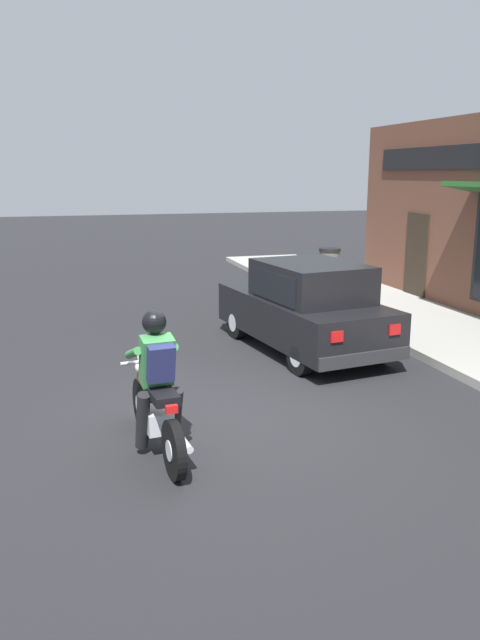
% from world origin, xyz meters
% --- Properties ---
extents(ground_plane, '(80.00, 80.00, 0.00)m').
position_xyz_m(ground_plane, '(0.00, 0.00, 0.00)').
color(ground_plane, black).
extents(sidewalk_curb, '(2.60, 22.00, 0.14)m').
position_xyz_m(sidewalk_curb, '(4.99, 3.00, 0.07)').
color(sidewalk_curb, '#9E9B93').
rests_on(sidewalk_curb, ground).
extents(motorcycle_with_rider, '(0.61, 2.02, 1.62)m').
position_xyz_m(motorcycle_with_rider, '(-1.01, -0.68, 0.68)').
color(motorcycle_with_rider, black).
rests_on(motorcycle_with_rider, ground).
extents(car_hatchback, '(2.14, 3.97, 1.57)m').
position_xyz_m(car_hatchback, '(2.07, 2.64, 0.77)').
color(car_hatchback, black).
rests_on(car_hatchback, ground).
extents(trash_bin, '(0.56, 0.56, 0.98)m').
position_xyz_m(trash_bin, '(4.82, 7.76, 0.64)').
color(trash_bin, '#514C47').
rests_on(trash_bin, sidewalk_curb).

